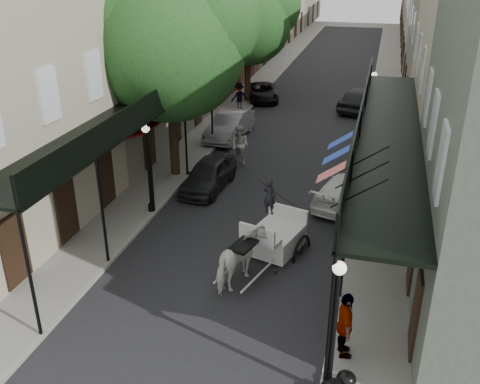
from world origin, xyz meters
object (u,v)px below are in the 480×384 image
Objects in this scene: pedestrian_sidewalk_left at (239,97)px; pedestrian_sidewalk_right at (345,325)px; carriage at (282,217)px; car_right_near at (347,190)px; pedestrian_walking at (240,145)px; tree_near at (179,37)px; lamppost_right_near at (334,327)px; car_right_far at (359,99)px; lamppost_left at (149,167)px; car_left_near at (208,174)px; car_left_far at (263,92)px; car_left_mid at (230,125)px; tree_far at (254,16)px; lamppost_right_far at (371,104)px; horse at (242,260)px.

pedestrian_sidewalk_left is 23.65m from pedestrian_sidewalk_right.
car_right_near is (2.02, 4.20, -0.55)m from carriage.
tree_near is at bearing -116.65° from pedestrian_walking.
car_right_far is at bearing 92.02° from lamppost_right_near.
lamppost_left is 2.04× the size of pedestrian_sidewalk_left.
car_left_near reaches higher than car_left_far.
lamppost_left is (0.10, -4.18, -4.44)m from tree_near.
lamppost_right_near is 24.87m from pedestrian_sidewalk_left.
carriage is at bearing 110.32° from lamppost_right_near.
lamppost_right_near is at bearing -54.04° from carriage.
car_left_mid is at bearing -106.19° from car_left_far.
car_left_mid is 0.99× the size of car_right_far.
pedestrian_sidewalk_left is at bearing 125.80° from carriage.
car_left_far is (-5.18, 19.84, -0.60)m from carriage.
lamppost_left is at bearing 49.38° from pedestrian_sidewalk_left.
car_left_far is (0.65, 0.47, -5.24)m from tree_far.
tree_near is at bearing -108.56° from car_left_far.
car_right_far is (-0.91, 5.74, -1.26)m from lamppost_right_far.
pedestrian_walking is at bearing -136.83° from lamppost_right_far.
car_left_near is (-4.18, 4.20, -0.50)m from carriage.
car_left_near is at bearing -48.28° from horse.
tree_near is 2.36× the size of car_left_near.
carriage is at bearing -11.92° from lamppost_left.
lamppost_left is 10.14m from car_left_mid.
lamppost_left and lamppost_right_far have the same top height.
horse is at bearing -77.14° from tree_far.
car_left_near is 0.88× the size of car_right_far.
lamppost_right_near is at bearing 106.60° from car_right_far.
lamppost_left is 6.70m from pedestrian_walking.
pedestrian_sidewalk_left is at bearing 158.85° from lamppost_right_far.
pedestrian_sidewalk_left reaches higher than car_right_far.
tree_far is at bearing 99.77° from car_left_near.
pedestrian_walking is 12.48m from car_left_far.
tree_far reaches higher than horse.
pedestrian_sidewalk_right reaches higher than pedestrian_walking.
car_left_far is at bearing 117.01° from pedestrian_walking.
tree_far is at bearing 120.32° from pedestrian_walking.
horse is 0.47× the size of car_left_mid.
lamppost_left is 0.80× the size of car_right_far.
pedestrian_sidewalk_right is 0.44× the size of car_right_near.
tree_far is at bearing 5.93° from pedestrian_sidewalk_right.
tree_far reaches higher than car_left_far.
tree_near is 9.50m from carriage.
tree_far is 11.05m from lamppost_right_far.
car_left_mid is at bearing -56.89° from horse.
horse reaches higher than car_left_near.
lamppost_right_near is at bearing -72.32° from tree_far.
car_right_far is at bearing 100.78° from carriage.
lamppost_left is 1.20× the size of carriage.
carriage is 0.76× the size of car_left_near.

